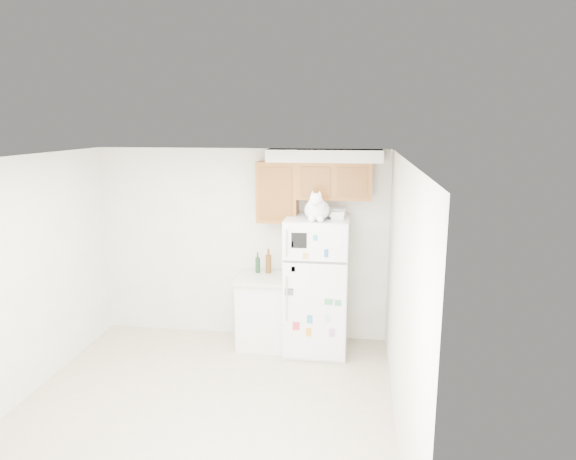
% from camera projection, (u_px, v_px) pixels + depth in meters
% --- Properties ---
extents(ground_plane, '(3.80, 4.00, 0.01)m').
position_uv_depth(ground_plane, '(201.00, 413.00, 5.08)').
color(ground_plane, '#BFB093').
extents(room_shell, '(3.84, 4.04, 2.52)m').
position_uv_depth(room_shell, '(214.00, 244.00, 4.96)').
color(room_shell, silver).
rests_on(room_shell, ground_plane).
extents(refrigerator, '(0.76, 0.78, 1.70)m').
position_uv_depth(refrigerator, '(317.00, 285.00, 6.33)').
color(refrigerator, white).
rests_on(refrigerator, ground_plane).
extents(base_counter, '(0.64, 0.64, 0.92)m').
position_uv_depth(base_counter, '(263.00, 310.00, 6.57)').
color(base_counter, white).
rests_on(base_counter, ground_plane).
extents(cat, '(0.36, 0.53, 0.37)m').
position_uv_depth(cat, '(317.00, 209.00, 5.95)').
color(cat, white).
rests_on(cat, refrigerator).
extents(storage_box_back, '(0.22, 0.19, 0.10)m').
position_uv_depth(storage_box_back, '(337.00, 213.00, 6.20)').
color(storage_box_back, white).
rests_on(storage_box_back, refrigerator).
extents(storage_box_front, '(0.17, 0.14, 0.09)m').
position_uv_depth(storage_box_front, '(337.00, 215.00, 6.05)').
color(storage_box_front, white).
rests_on(storage_box_front, refrigerator).
extents(bottle_green, '(0.06, 0.06, 0.27)m').
position_uv_depth(bottle_green, '(258.00, 263.00, 6.60)').
color(bottle_green, '#19381E').
rests_on(bottle_green, base_counter).
extents(bottle_amber, '(0.07, 0.07, 0.32)m').
position_uv_depth(bottle_amber, '(268.00, 261.00, 6.58)').
color(bottle_amber, '#593814').
rests_on(bottle_amber, base_counter).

